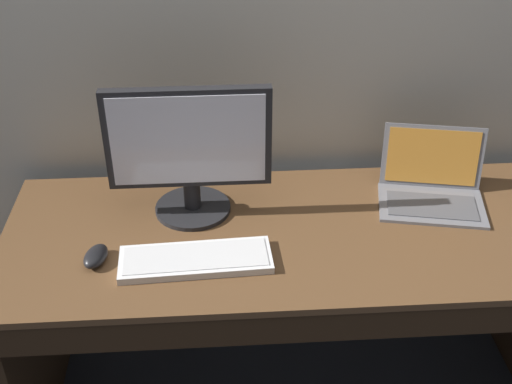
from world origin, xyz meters
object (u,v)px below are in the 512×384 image
object	(u,v)px
wired_keyboard	(196,260)
computer_mouse	(96,256)
laptop_space_gray	(432,186)
external_monitor	(189,149)

from	to	relation	value
wired_keyboard	computer_mouse	distance (m)	0.28
laptop_space_gray	external_monitor	distance (m)	0.77
laptop_space_gray	wired_keyboard	xyz separation A→B (m)	(-0.74, -0.27, -0.03)
wired_keyboard	computer_mouse	bearing A→B (deg)	175.26
external_monitor	wired_keyboard	xyz separation A→B (m)	(0.01, -0.24, -0.21)
computer_mouse	wired_keyboard	bearing A→B (deg)	9.31
laptop_space_gray	external_monitor	size ratio (longest dim) A/B	0.76
laptop_space_gray	wired_keyboard	distance (m)	0.79
external_monitor	computer_mouse	size ratio (longest dim) A/B	4.70
wired_keyboard	laptop_space_gray	bearing A→B (deg)	20.25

